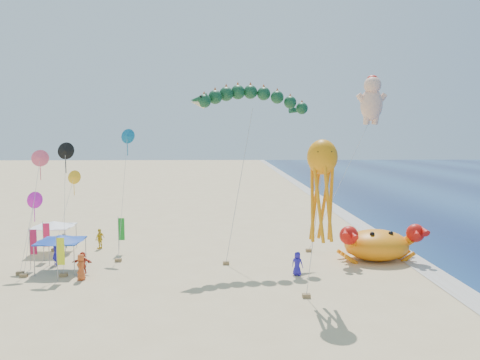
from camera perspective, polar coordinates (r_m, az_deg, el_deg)
name	(u,v)px	position (r m, az deg, el deg)	size (l,w,h in m)	color
ground	(267,266)	(36.67, 3.28, -10.45)	(320.00, 320.00, 0.00)	#D1B784
foam_strip	(420,265)	(39.56, 21.13, -9.62)	(320.00, 320.00, 0.00)	silver
crab_inflatable	(377,244)	(39.52, 16.34, -7.48)	(7.01, 4.87, 3.07)	orange
dragon_kite	(251,103)	(38.92, 1.34, 9.43)	(10.13, 5.60, 13.87)	#0F3A20
cherub_kite	(372,99)	(48.06, 15.75, 9.52)	(8.45, 7.34, 15.90)	#FFBC9B
octopus_kite	(322,183)	(28.52, 9.95, -0.33)	(1.97, 1.65, 9.81)	orange
canopy_blue	(60,238)	(37.38, -21.04, -6.65)	(3.37, 3.37, 2.71)	gray
canopy_white	(54,224)	(43.47, -21.78, -5.02)	(3.44, 3.44, 2.71)	gray
feather_flags	(67,240)	(38.75, -20.38, -6.85)	(6.08, 7.68, 3.20)	gray
beachgoers	(100,253)	(38.79, -16.65, -8.48)	(20.17, 10.15, 1.86)	red
small_kites	(69,174)	(40.26, -20.07, 0.67)	(7.63, 11.78, 10.67)	#0D6190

